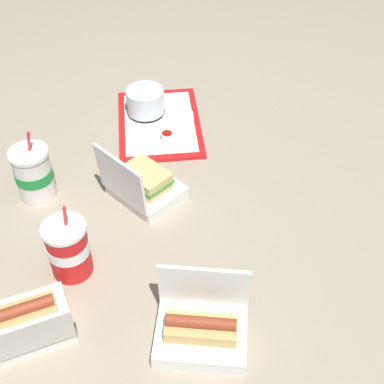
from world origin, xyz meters
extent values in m
plane|color=gray|center=(0.00, 0.00, 0.00)|extent=(3.20, 3.20, 0.00)
cube|color=red|center=(0.37, 0.11, 0.01)|extent=(0.42, 0.34, 0.01)
cube|color=white|center=(0.37, 0.11, 0.01)|extent=(0.37, 0.29, 0.00)
cylinder|color=black|center=(0.42, 0.16, 0.02)|extent=(0.12, 0.12, 0.01)
cylinder|color=#BC7084|center=(0.42, 0.16, 0.05)|extent=(0.09, 0.09, 0.06)
cylinder|color=silver|center=(0.42, 0.16, 0.06)|extent=(0.12, 0.12, 0.08)
cylinder|color=white|center=(0.28, 0.07, 0.03)|extent=(0.04, 0.04, 0.02)
cylinder|color=#9E140F|center=(0.28, 0.07, 0.04)|extent=(0.03, 0.03, 0.01)
cube|color=white|center=(0.38, 0.05, 0.02)|extent=(0.12, 0.12, 0.00)
cube|color=white|center=(0.27, 0.14, 0.02)|extent=(0.11, 0.03, 0.00)
cube|color=white|center=(-0.39, -0.12, 0.02)|extent=(0.15, 0.20, 0.04)
cube|color=white|center=(-0.32, -0.11, 0.11)|extent=(0.03, 0.20, 0.14)
cube|color=tan|center=(-0.39, -0.12, 0.06)|extent=(0.07, 0.15, 0.03)
cylinder|color=brown|center=(-0.39, -0.12, 0.08)|extent=(0.03, 0.15, 0.03)
cylinder|color=yellow|center=(-0.39, -0.12, 0.09)|extent=(0.01, 0.13, 0.01)
cube|color=white|center=(0.05, 0.09, 0.02)|extent=(0.23, 0.23, 0.04)
cube|color=white|center=(-0.02, 0.14, 0.11)|extent=(0.12, 0.16, 0.15)
cube|color=#DBB770|center=(0.05, 0.09, 0.05)|extent=(0.15, 0.15, 0.02)
cube|color=#4C933D|center=(0.05, 0.09, 0.07)|extent=(0.15, 0.16, 0.01)
cube|color=#DBB770|center=(0.05, 0.09, 0.08)|extent=(0.15, 0.15, 0.02)
cube|color=white|center=(-0.42, 0.27, 0.02)|extent=(0.23, 0.25, 0.04)
cube|color=white|center=(-0.50, 0.23, 0.11)|extent=(0.14, 0.20, 0.14)
cube|color=tan|center=(-0.42, 0.27, 0.06)|extent=(0.14, 0.17, 0.03)
cylinder|color=brown|center=(-0.42, 0.27, 0.08)|extent=(0.10, 0.15, 0.03)
cylinder|color=yellow|center=(-0.42, 0.27, 0.09)|extent=(0.07, 0.12, 0.01)
cylinder|color=white|center=(0.01, 0.39, 0.07)|extent=(0.10, 0.10, 0.15)
cylinder|color=#198C33|center=(0.01, 0.39, 0.08)|extent=(0.10, 0.10, 0.03)
cylinder|color=white|center=(0.01, 0.39, 0.15)|extent=(0.11, 0.11, 0.01)
cylinder|color=red|center=(0.02, 0.38, 0.19)|extent=(0.01, 0.02, 0.06)
cylinder|color=red|center=(-0.23, 0.22, 0.07)|extent=(0.10, 0.10, 0.14)
cylinder|color=white|center=(-0.23, 0.22, 0.08)|extent=(0.10, 0.10, 0.03)
cylinder|color=white|center=(-0.23, 0.22, 0.15)|extent=(0.10, 0.10, 0.01)
cylinder|color=red|center=(-0.23, 0.21, 0.18)|extent=(0.01, 0.01, 0.06)
camera|label=1|loc=(-1.00, -0.18, 1.04)|focal=50.00mm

